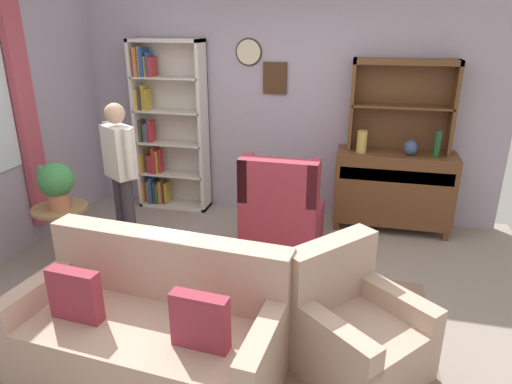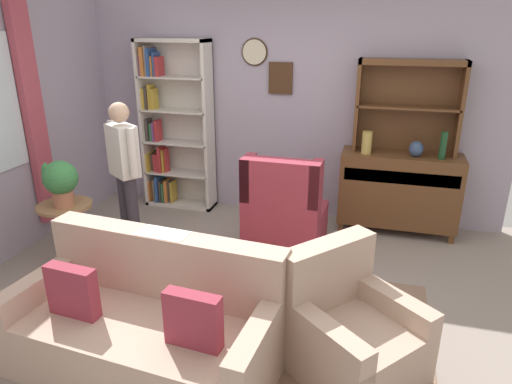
{
  "view_description": "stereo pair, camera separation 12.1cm",
  "coord_description": "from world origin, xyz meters",
  "px_view_note": "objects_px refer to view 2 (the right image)",
  "views": [
    {
      "loc": [
        0.94,
        -3.27,
        2.28
      ],
      "look_at": [
        0.1,
        0.2,
        0.95
      ],
      "focal_mm": 32.04,
      "sensor_mm": 36.0,
      "label": 1
    },
    {
      "loc": [
        1.06,
        -3.24,
        2.28
      ],
      "look_at": [
        0.1,
        0.2,
        0.95
      ],
      "focal_mm": 32.04,
      "sensor_mm": 36.0,
      "label": 2
    }
  ],
  "objects_px": {
    "vase_tall": "(367,143)",
    "wingback_chair": "(284,216)",
    "couch_floral": "(149,327)",
    "armchair_floral": "(349,334)",
    "vase_round": "(416,149)",
    "potted_plant_large": "(60,180)",
    "book_stack": "(181,257)",
    "sideboard": "(398,189)",
    "plant_stand": "(68,226)",
    "coffee_table": "(187,270)",
    "bottle_wine": "(443,145)",
    "person_reading": "(125,167)",
    "sideboard_hutch": "(409,94)",
    "potted_plant_small": "(103,250)",
    "bookshelf": "(172,128)"
  },
  "relations": [
    {
      "from": "bookshelf",
      "to": "potted_plant_small",
      "type": "bearing_deg",
      "value": -89.29
    },
    {
      "from": "vase_tall",
      "to": "vase_round",
      "type": "bearing_deg",
      "value": 1.49
    },
    {
      "from": "sideboard",
      "to": "couch_floral",
      "type": "height_order",
      "value": "sideboard"
    },
    {
      "from": "potted_plant_large",
      "to": "potted_plant_small",
      "type": "bearing_deg",
      "value": 6.49
    },
    {
      "from": "sideboard",
      "to": "armchair_floral",
      "type": "height_order",
      "value": "sideboard"
    },
    {
      "from": "vase_round",
      "to": "potted_plant_large",
      "type": "height_order",
      "value": "vase_round"
    },
    {
      "from": "potted_plant_large",
      "to": "book_stack",
      "type": "bearing_deg",
      "value": -13.57
    },
    {
      "from": "vase_tall",
      "to": "armchair_floral",
      "type": "distance_m",
      "value": 2.48
    },
    {
      "from": "armchair_floral",
      "to": "bottle_wine",
      "type": "bearing_deg",
      "value": 73.05
    },
    {
      "from": "couch_floral",
      "to": "bookshelf",
      "type": "bearing_deg",
      "value": 111.68
    },
    {
      "from": "potted_plant_large",
      "to": "wingback_chair",
      "type": "bearing_deg",
      "value": 23.49
    },
    {
      "from": "armchair_floral",
      "to": "person_reading",
      "type": "relative_size",
      "value": 0.69
    },
    {
      "from": "wingback_chair",
      "to": "potted_plant_small",
      "type": "bearing_deg",
      "value": -153.32
    },
    {
      "from": "wingback_chair",
      "to": "potted_plant_large",
      "type": "distance_m",
      "value": 2.23
    },
    {
      "from": "bottle_wine",
      "to": "book_stack",
      "type": "relative_size",
      "value": 1.61
    },
    {
      "from": "sideboard_hutch",
      "to": "bottle_wine",
      "type": "distance_m",
      "value": 0.66
    },
    {
      "from": "vase_tall",
      "to": "book_stack",
      "type": "xyz_separation_m",
      "value": [
        -1.37,
        -1.92,
        -0.6
      ]
    },
    {
      "from": "couch_floral",
      "to": "potted_plant_large",
      "type": "height_order",
      "value": "potted_plant_large"
    },
    {
      "from": "couch_floral",
      "to": "armchair_floral",
      "type": "bearing_deg",
      "value": 13.66
    },
    {
      "from": "vase_tall",
      "to": "vase_round",
      "type": "xyz_separation_m",
      "value": [
        0.52,
        0.01,
        -0.04
      ]
    },
    {
      "from": "book_stack",
      "to": "coffee_table",
      "type": "bearing_deg",
      "value": -36.59
    },
    {
      "from": "vase_tall",
      "to": "person_reading",
      "type": "bearing_deg",
      "value": -154.0
    },
    {
      "from": "potted_plant_small",
      "to": "person_reading",
      "type": "distance_m",
      "value": 0.85
    },
    {
      "from": "person_reading",
      "to": "book_stack",
      "type": "relative_size",
      "value": 8.5
    },
    {
      "from": "sideboard_hutch",
      "to": "armchair_floral",
      "type": "distance_m",
      "value": 2.87
    },
    {
      "from": "vase_round",
      "to": "coffee_table",
      "type": "distance_m",
      "value": 2.77
    },
    {
      "from": "vase_tall",
      "to": "armchair_floral",
      "type": "xyz_separation_m",
      "value": [
        0.06,
        -2.36,
        -0.75
      ]
    },
    {
      "from": "armchair_floral",
      "to": "book_stack",
      "type": "relative_size",
      "value": 5.88
    },
    {
      "from": "sideboard_hutch",
      "to": "vase_round",
      "type": "relative_size",
      "value": 6.47
    },
    {
      "from": "wingback_chair",
      "to": "vase_tall",
      "type": "bearing_deg",
      "value": 44.19
    },
    {
      "from": "vase_tall",
      "to": "couch_floral",
      "type": "relative_size",
      "value": 0.13
    },
    {
      "from": "vase_tall",
      "to": "wingback_chair",
      "type": "bearing_deg",
      "value": -135.81
    },
    {
      "from": "bottle_wine",
      "to": "wingback_chair",
      "type": "height_order",
      "value": "bottle_wine"
    },
    {
      "from": "vase_tall",
      "to": "coffee_table",
      "type": "relative_size",
      "value": 0.31
    },
    {
      "from": "potted_plant_small",
      "to": "book_stack",
      "type": "relative_size",
      "value": 1.61
    },
    {
      "from": "plant_stand",
      "to": "coffee_table",
      "type": "xyz_separation_m",
      "value": [
        1.45,
        -0.41,
        -0.03
      ]
    },
    {
      "from": "potted_plant_large",
      "to": "person_reading",
      "type": "xyz_separation_m",
      "value": [
        0.42,
        0.46,
        0.03
      ]
    },
    {
      "from": "sideboard_hutch",
      "to": "potted_plant_large",
      "type": "relative_size",
      "value": 2.46
    },
    {
      "from": "sideboard",
      "to": "potted_plant_large",
      "type": "bearing_deg",
      "value": -151.86
    },
    {
      "from": "wingback_chair",
      "to": "potted_plant_small",
      "type": "distance_m",
      "value": 1.85
    },
    {
      "from": "armchair_floral",
      "to": "vase_round",
      "type": "bearing_deg",
      "value": 79.1
    },
    {
      "from": "sideboard_hutch",
      "to": "couch_floral",
      "type": "bearing_deg",
      "value": -120.07
    },
    {
      "from": "bookshelf",
      "to": "vase_round",
      "type": "bearing_deg",
      "value": -2.97
    },
    {
      "from": "wingback_chair",
      "to": "book_stack",
      "type": "distance_m",
      "value": 1.35
    },
    {
      "from": "sideboard_hutch",
      "to": "couch_floral",
      "type": "relative_size",
      "value": 0.59
    },
    {
      "from": "bookshelf",
      "to": "bottle_wine",
      "type": "height_order",
      "value": "bookshelf"
    },
    {
      "from": "person_reading",
      "to": "book_stack",
      "type": "bearing_deg",
      "value": -39.72
    },
    {
      "from": "potted_plant_small",
      "to": "armchair_floral",
      "type": "bearing_deg",
      "value": -18.3
    },
    {
      "from": "vase_tall",
      "to": "person_reading",
      "type": "relative_size",
      "value": 0.16
    },
    {
      "from": "sideboard_hutch",
      "to": "couch_floral",
      "type": "distance_m",
      "value": 3.55
    }
  ]
}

